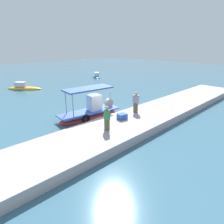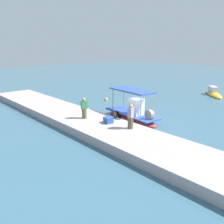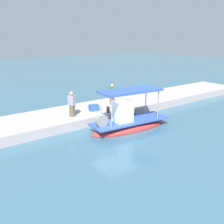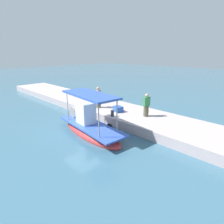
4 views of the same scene
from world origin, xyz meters
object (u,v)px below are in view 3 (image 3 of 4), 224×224
Objects in this scene: fisherman_near_bollard at (112,95)px; fisherman_by_crate at (72,105)px; mooring_bollard at (108,110)px; main_fishing_boat at (128,122)px; cargo_crate at (94,108)px.

fisherman_near_bollard is 4.29m from fisherman_by_crate.
fisherman_by_crate is 3.79× the size of mooring_bollard.
main_fishing_boat is 8.48× the size of cargo_crate.
fisherman_near_bollard is at bearing -133.38° from mooring_bollard.
fisherman_near_bollard is 3.61× the size of mooring_bollard.
mooring_bollard is at bearing 161.94° from fisherman_by_crate.
main_fishing_boat is 3.38m from cargo_crate.
cargo_crate is (2.18, 0.66, -0.55)m from fisherman_near_bollard.
main_fishing_boat reaches higher than cargo_crate.
fisherman_by_crate is 2.57× the size of cargo_crate.
fisherman_near_bollard is 2.34m from cargo_crate.
cargo_crate is at bearing -79.44° from main_fishing_boat.
fisherman_by_crate reaches higher than fisherman_near_bollard.
cargo_crate is at bearing -170.89° from fisherman_by_crate.
main_fishing_boat is at bearing 93.33° from mooring_bollard.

